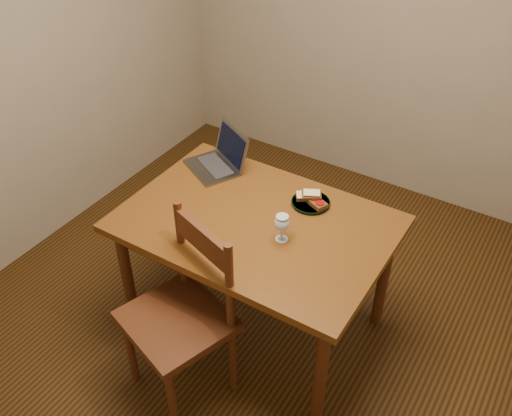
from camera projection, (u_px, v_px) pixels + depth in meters
The scene contains 11 objects.
floor at pixel (267, 315), 3.29m from camera, with size 3.20×3.20×0.02m, color black.
back_wall at pixel (403, 8), 3.55m from camera, with size 3.20×0.02×2.60m, color gray.
left_wall at pixel (22, 39), 3.15m from camera, with size 0.02×3.20×2.60m, color gray.
table at pixel (256, 234), 2.83m from camera, with size 1.30×0.90×0.74m.
chair at pixel (181, 309), 2.61m from camera, with size 0.57×0.56×0.49m.
plate at pixel (311, 203), 2.88m from camera, with size 0.20×0.20×0.02m, color black.
sandwich_cheese at pixel (306, 196), 2.89m from camera, with size 0.10×0.06×0.03m, color #381E0C, non-canonical shape.
sandwich_tomato at pixel (317, 202), 2.84m from camera, with size 0.11×0.06×0.03m, color #381E0C, non-canonical shape.
sandwich_top at pixel (312, 195), 2.86m from camera, with size 0.10×0.06×0.03m, color #381E0C, non-canonical shape.
milk_glass at pixel (282, 228), 2.63m from camera, with size 0.07×0.07×0.14m, color white, non-canonical shape.
laptop at pixel (221, 157), 3.13m from camera, with size 0.38×0.37×0.21m.
Camera 1 is at (1.12, -1.91, 2.50)m, focal length 40.00 mm.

